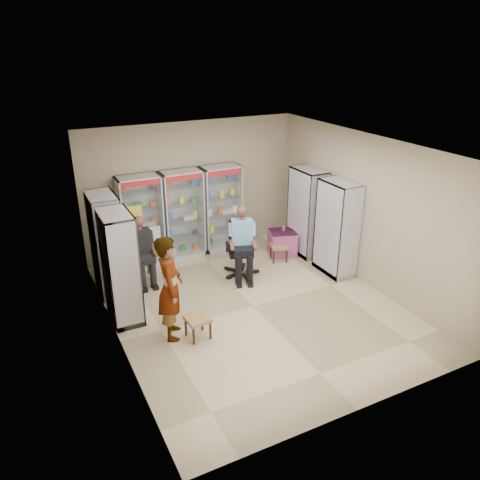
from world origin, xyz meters
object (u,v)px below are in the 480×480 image
cabinet_back_left (141,221)px  seated_shopkeeper (242,243)px  office_chair (241,249)px  standing_man (170,288)px  cabinet_back_mid (183,214)px  woven_stool_b (198,327)px  cabinet_back_right (221,208)px  cabinet_left_near (121,268)px  cabinet_right_far (307,212)px  pink_trunk (282,243)px  woven_stool_a (279,253)px  cabinet_left_far (107,244)px  wooden_chair (141,259)px  cabinet_right_near (337,228)px

cabinet_back_left → seated_shopkeeper: size_ratio=1.36×
office_chair → standing_man: (-2.03, -1.48, 0.33)m
standing_man → cabinet_back_mid: bearing=-5.0°
office_chair → woven_stool_b: bearing=-113.8°
office_chair → seated_shopkeeper: 0.16m
cabinet_back_right → cabinet_left_near: size_ratio=1.00×
cabinet_right_far → cabinet_left_near: same height
pink_trunk → cabinet_right_far: bearing=-16.2°
cabinet_back_right → standing_man: 3.70m
woven_stool_a → woven_stool_b: (-2.75, -1.96, 0.01)m
cabinet_left_near → woven_stool_b: bearing=39.1°
cabinet_left_near → cabinet_back_right: bearing=125.7°
cabinet_back_left → standing_man: bearing=-96.8°
office_chair → cabinet_left_far: bearing=-171.1°
pink_trunk → woven_stool_b: bearing=-143.5°
seated_shopkeeper → woven_stool_a: bearing=34.6°
cabinet_back_mid → cabinet_left_near: size_ratio=1.00×
cabinet_back_left → cabinet_left_far: bearing=-135.0°
cabinet_back_left → cabinet_left_far: size_ratio=1.00×
woven_stool_a → seated_shopkeeper: bearing=-165.6°
seated_shopkeeper → cabinet_left_far: bearing=-172.1°
cabinet_back_left → cabinet_back_mid: same height
wooden_chair → office_chair: bearing=-20.5°
cabinet_left_far → cabinet_left_near: same height
office_chair → woven_stool_b: 2.44m
cabinet_right_far → wooden_chair: 3.84m
cabinet_right_far → woven_stool_b: 4.16m
office_chair → woven_stool_a: 1.17m
wooden_chair → woven_stool_b: wooden_chair is taller
wooden_chair → office_chair: size_ratio=0.82×
woven_stool_a → cabinet_back_mid: bearing=145.9°
woven_stool_a → standing_man: bearing=-151.2°
cabinet_back_left → seated_shopkeeper: (1.68, -1.50, -0.27)m
cabinet_left_near → woven_stool_a: size_ratio=5.43×
cabinet_right_far → standing_man: 4.28m
cabinet_right_near → woven_stool_b: size_ratio=5.23×
woven_stool_a → office_chair: bearing=-168.1°
cabinet_back_left → cabinet_left_near: same height
cabinet_right_far → woven_stool_b: size_ratio=5.23×
pink_trunk → standing_man: (-3.34, -1.96, 0.62)m
cabinet_back_right → cabinet_right_near: 2.76m
pink_trunk → woven_stool_a: size_ratio=1.59×
cabinet_back_right → cabinet_left_far: size_ratio=1.00×
cabinet_back_left → woven_stool_a: 3.13m
office_chair → woven_stool_a: (1.08, 0.23, -0.39)m
pink_trunk → wooden_chair: bearing=175.7°
cabinet_right_far → pink_trunk: (-0.53, 0.16, -0.72)m
cabinet_back_left → pink_trunk: bearing=-18.0°
standing_man → pink_trunk: bearing=-40.8°
cabinet_right_far → cabinet_left_near: 4.55m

